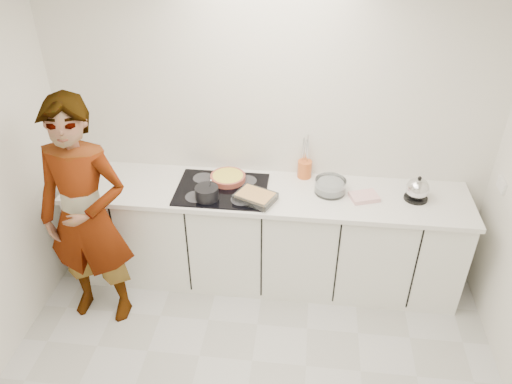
# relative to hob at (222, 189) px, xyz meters

# --- Properties ---
(ceiling) EXTENTS (3.60, 3.20, 0.00)m
(ceiling) POSITION_rel_hob_xyz_m (0.35, -1.26, 1.68)
(ceiling) COLOR white
(ceiling) RESTS_ON wall_back
(wall_back) EXTENTS (3.60, 0.00, 2.60)m
(wall_back) POSITION_rel_hob_xyz_m (0.35, 0.34, 0.38)
(wall_back) COLOR silver
(wall_back) RESTS_ON ground
(base_cabinets) EXTENTS (3.20, 0.58, 0.87)m
(base_cabinets) POSITION_rel_hob_xyz_m (0.35, 0.02, -0.48)
(base_cabinets) COLOR white
(base_cabinets) RESTS_ON floor
(countertop) EXTENTS (3.24, 0.64, 0.04)m
(countertop) POSITION_rel_hob_xyz_m (0.35, 0.02, -0.03)
(countertop) COLOR white
(countertop) RESTS_ON base_cabinets
(hob) EXTENTS (0.72, 0.54, 0.01)m
(hob) POSITION_rel_hob_xyz_m (0.00, 0.00, 0.00)
(hob) COLOR black
(hob) RESTS_ON countertop
(tart_dish) EXTENTS (0.30, 0.30, 0.05)m
(tart_dish) POSITION_rel_hob_xyz_m (0.03, 0.13, 0.03)
(tart_dish) COLOR #A44938
(tart_dish) RESTS_ON hob
(saucepan) EXTENTS (0.24, 0.24, 0.17)m
(saucepan) POSITION_rel_hob_xyz_m (-0.09, -0.15, 0.06)
(saucepan) COLOR black
(saucepan) RESTS_ON hob
(baking_dish) EXTENTS (0.36, 0.32, 0.06)m
(baking_dish) POSITION_rel_hob_xyz_m (0.29, -0.13, 0.04)
(baking_dish) COLOR silver
(baking_dish) RESTS_ON hob
(mixing_bowl) EXTENTS (0.30, 0.30, 0.11)m
(mixing_bowl) POSITION_rel_hob_xyz_m (0.86, 0.07, 0.05)
(mixing_bowl) COLOR silver
(mixing_bowl) RESTS_ON countertop
(tea_towel) EXTENTS (0.25, 0.22, 0.03)m
(tea_towel) POSITION_rel_hob_xyz_m (1.13, 0.00, 0.01)
(tea_towel) COLOR white
(tea_towel) RESTS_ON countertop
(kettle) EXTENTS (0.19, 0.19, 0.21)m
(kettle) POSITION_rel_hob_xyz_m (1.52, 0.04, 0.08)
(kettle) COLOR black
(kettle) RESTS_ON countertop
(utensil_crock) EXTENTS (0.15, 0.15, 0.15)m
(utensil_crock) POSITION_rel_hob_xyz_m (0.65, 0.28, 0.07)
(utensil_crock) COLOR #D66127
(utensil_crock) RESTS_ON countertop
(cook) EXTENTS (0.70, 0.47, 1.87)m
(cook) POSITION_rel_hob_xyz_m (-0.92, -0.51, 0.02)
(cook) COLOR white
(cook) RESTS_ON floor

